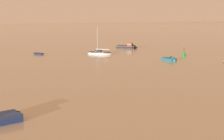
{
  "coord_description": "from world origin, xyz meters",
  "views": [
    {
      "loc": [
        -17.13,
        -7.75,
        10.42
      ],
      "look_at": [
        11.47,
        47.23,
        0.26
      ],
      "focal_mm": 54.13,
      "sensor_mm": 36.0,
      "label": 1
    }
  ],
  "objects_px": {
    "rowboat_moored_1": "(39,54)",
    "motorboat_moored_1": "(171,60)",
    "channel_buoy": "(184,54)",
    "motorboat_moored_0": "(129,47)",
    "sailboat_moored_1": "(100,53)"
  },
  "relations": [
    {
      "from": "rowboat_moored_1",
      "to": "motorboat_moored_1",
      "type": "bearing_deg",
      "value": 9.58
    },
    {
      "from": "rowboat_moored_1",
      "to": "channel_buoy",
      "type": "distance_m",
      "value": 38.14
    },
    {
      "from": "motorboat_moored_0",
      "to": "motorboat_moored_1",
      "type": "bearing_deg",
      "value": -58.28
    },
    {
      "from": "motorboat_moored_0",
      "to": "rowboat_moored_1",
      "type": "xyz_separation_m",
      "value": [
        -29.89,
        -3.51,
        -0.24
      ]
    },
    {
      "from": "sailboat_moored_1",
      "to": "rowboat_moored_1",
      "type": "xyz_separation_m",
      "value": [
        -14.05,
        8.22,
        -0.18
      ]
    },
    {
      "from": "motorboat_moored_0",
      "to": "channel_buoy",
      "type": "bearing_deg",
      "value": -41.22
    },
    {
      "from": "channel_buoy",
      "to": "rowboat_moored_1",
      "type": "bearing_deg",
      "value": 147.47
    },
    {
      "from": "motorboat_moored_1",
      "to": "channel_buoy",
      "type": "xyz_separation_m",
      "value": [
        8.38,
        5.58,
        0.26
      ]
    },
    {
      "from": "sailboat_moored_1",
      "to": "motorboat_moored_0",
      "type": "bearing_deg",
      "value": -100.39
    },
    {
      "from": "rowboat_moored_1",
      "to": "channel_buoy",
      "type": "relative_size",
      "value": 1.48
    },
    {
      "from": "motorboat_moored_0",
      "to": "sailboat_moored_1",
      "type": "bearing_deg",
      "value": -100.07
    },
    {
      "from": "motorboat_moored_1",
      "to": "channel_buoy",
      "type": "height_order",
      "value": "channel_buoy"
    },
    {
      "from": "rowboat_moored_1",
      "to": "motorboat_moored_1",
      "type": "distance_m",
      "value": 35.29
    },
    {
      "from": "rowboat_moored_1",
      "to": "channel_buoy",
      "type": "xyz_separation_m",
      "value": [
        32.15,
        -20.51,
        0.32
      ]
    },
    {
      "from": "motorboat_moored_0",
      "to": "channel_buoy",
      "type": "height_order",
      "value": "channel_buoy"
    }
  ]
}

